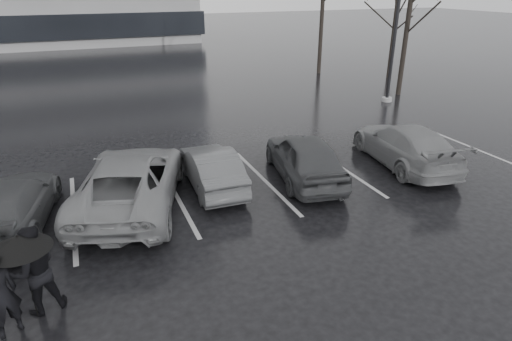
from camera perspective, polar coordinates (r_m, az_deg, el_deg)
The scene contains 14 objects.
ground at distance 11.21m, azimuth 3.47°, elevation -6.81°, with size 160.00×160.00×0.00m, color black.
car_main at distance 13.41m, azimuth 6.47°, elevation 1.84°, with size 1.71×4.24×1.45m, color black.
car_west_a at distance 12.88m, azimuth -5.95°, elevation 0.37°, with size 1.29×3.71×1.22m, color #2E2E30.
car_west_b at distance 12.17m, azimuth -16.39°, elevation -1.26°, with size 2.48×5.37×1.49m, color #555558.
car_west_c at distance 12.32m, azimuth -30.01°, elevation -3.92°, with size 1.77×4.37×1.27m, color black.
car_east at distance 15.29m, azimuth 19.21°, elevation 3.28°, with size 1.93×4.74×1.38m, color #555558.
pedestrian_left at distance 8.72m, azimuth -30.97°, elevation -14.08°, with size 0.61×0.40×1.66m, color black.
pedestrian_right at distance 8.95m, azimuth -27.47°, elevation -11.75°, with size 0.87×0.68×1.78m, color black.
umbrella at distance 8.44m, azimuth -29.08°, elevation -8.43°, with size 1.05×1.05×1.79m.
lamp_post at distance 23.02m, azimuth 18.37°, elevation 19.40°, with size 0.52×0.52×9.58m.
stall_stripes at distance 12.99m, azimuth -4.53°, elevation -2.30°, with size 19.72×5.00×0.00m.
tree_east at distance 24.83m, azimuth 19.65°, elevation 18.58°, with size 0.26×0.26×8.00m, color black.
tree_ne at distance 29.52m, azimuth 18.07°, elevation 18.42°, with size 0.26×0.26×7.00m, color black.
tree_north at distance 29.90m, azimuth 8.85°, elevation 20.74°, with size 0.26×0.26×8.50m, color black.
Camera 1 is at (-4.32, -8.64, 5.70)m, focal length 30.00 mm.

